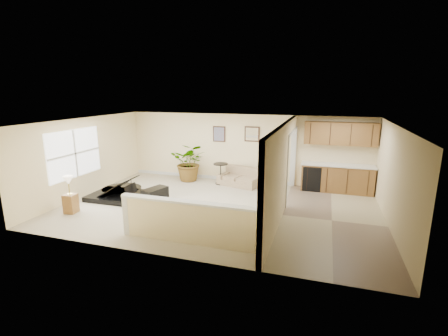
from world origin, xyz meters
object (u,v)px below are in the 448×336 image
(accent_table, at_px, (221,171))
(small_plant, at_px, (277,185))
(piano_bench, at_px, (155,196))
(loveseat, at_px, (240,176))
(piano, at_px, (116,179))
(palm_plant, at_px, (190,162))
(lamp_stand, at_px, (70,197))

(accent_table, height_order, small_plant, accent_table)
(piano_bench, distance_m, small_plant, 3.99)
(piano_bench, relative_size, accent_table, 1.01)
(piano_bench, distance_m, loveseat, 3.37)
(piano, height_order, palm_plant, palm_plant)
(piano_bench, relative_size, lamp_stand, 0.73)
(small_plant, relative_size, lamp_stand, 0.58)
(lamp_stand, bearing_deg, piano_bench, 33.49)
(loveseat, xyz_separation_m, lamp_stand, (-3.80, -4.08, 0.13))
(piano, xyz_separation_m, palm_plant, (1.48, 2.48, 0.11))
(piano_bench, xyz_separation_m, lamp_stand, (-1.93, -1.28, 0.19))
(piano, relative_size, small_plant, 3.03)
(loveseat, relative_size, palm_plant, 1.15)
(accent_table, relative_size, small_plant, 1.25)
(loveseat, bearing_deg, piano_bench, -108.62)
(palm_plant, height_order, lamp_stand, palm_plant)
(piano, distance_m, lamp_stand, 1.63)
(piano, relative_size, accent_table, 2.43)
(loveseat, distance_m, small_plant, 1.50)
(piano, xyz_separation_m, loveseat, (3.41, 2.50, -0.28))
(lamp_stand, bearing_deg, palm_plant, 65.33)
(accent_table, bearing_deg, palm_plant, 175.78)
(palm_plant, distance_m, small_plant, 3.41)
(palm_plant, xyz_separation_m, small_plant, (3.34, -0.50, -0.44))
(small_plant, height_order, lamp_stand, lamp_stand)
(piano, height_order, lamp_stand, piano)
(loveseat, bearing_deg, palm_plant, -164.23)
(accent_table, bearing_deg, small_plant, -11.07)
(palm_plant, bearing_deg, small_plant, -8.55)
(loveseat, relative_size, lamp_stand, 1.57)
(palm_plant, distance_m, lamp_stand, 4.47)
(accent_table, bearing_deg, piano_bench, -113.68)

